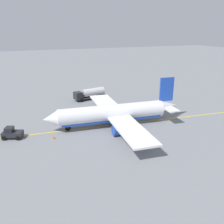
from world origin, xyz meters
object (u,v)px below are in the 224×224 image
object	(u,v)px
airplane	(114,114)
fuel_tanker	(90,93)
safety_cone_nose	(54,137)
pushback_tug	(12,133)
refueling_worker	(99,99)

from	to	relation	value
airplane	fuel_tanker	xyz separation A→B (m)	(-1.54, -20.95, -0.88)
safety_cone_nose	pushback_tug	bearing A→B (deg)	-25.51
fuel_tanker	safety_cone_nose	xyz separation A→B (m)	(14.64, 22.71, -1.43)
airplane	safety_cone_nose	distance (m)	13.42
airplane	pushback_tug	world-z (taller)	airplane
pushback_tug	safety_cone_nose	xyz separation A→B (m)	(-7.07, 3.37, -0.72)
airplane	safety_cone_nose	xyz separation A→B (m)	(13.10, 1.76, -2.31)
refueling_worker	safety_cone_nose	bearing A→B (deg)	49.99
refueling_worker	safety_cone_nose	size ratio (longest dim) A/B	2.95
fuel_tanker	pushback_tug	world-z (taller)	fuel_tanker
airplane	safety_cone_nose	size ratio (longest dim) A/B	54.78
airplane	safety_cone_nose	world-z (taller)	airplane
airplane	pushback_tug	xyz separation A→B (m)	(20.17, -1.62, -1.59)
airplane	pushback_tug	bearing A→B (deg)	-4.58
airplane	refueling_worker	world-z (taller)	airplane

